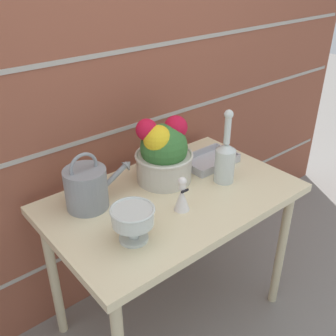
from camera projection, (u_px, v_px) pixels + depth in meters
name	position (u px, v px, depth m)	size (l,w,h in m)	color
ground_plane	(172.00, 314.00, 2.05)	(12.00, 12.00, 0.00)	gray
brick_wall	(114.00, 91.00, 1.80)	(3.60, 0.08, 2.20)	brown
patio_table	(173.00, 211.00, 1.73)	(1.08, 0.67, 0.74)	beige
watering_can	(87.00, 187.00, 1.58)	(0.32, 0.17, 0.25)	gray
crystal_pedestal_bowl	(133.00, 218.00, 1.39)	(0.16, 0.16, 0.14)	silver
flower_planter	(163.00, 153.00, 1.74)	(0.26, 0.26, 0.31)	beige
glass_decanter	(225.00, 159.00, 1.74)	(0.09, 0.09, 0.34)	silver
figurine_vase	(182.00, 197.00, 1.57)	(0.06, 0.06, 0.15)	white
wire_tray	(209.00, 161.00, 1.94)	(0.27, 0.17, 0.04)	#B7B7BC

